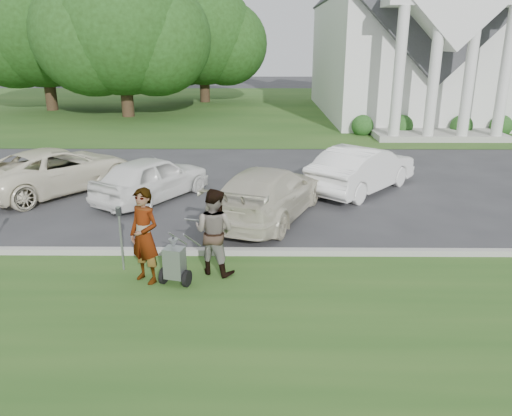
{
  "coord_description": "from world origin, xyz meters",
  "views": [
    {
      "loc": [
        0.33,
        -9.6,
        4.5
      ],
      "look_at": [
        0.24,
        0.0,
        1.29
      ],
      "focal_mm": 35.0,
      "sensor_mm": 36.0,
      "label": 1
    }
  ],
  "objects_px": {
    "tree_left": "(121,31)",
    "tree_far": "(41,22)",
    "person_right": "(214,232)",
    "car_a": "(58,170)",
    "car_b": "(152,178)",
    "car_d": "(362,169)",
    "tree_back": "(203,38)",
    "parking_meter_near": "(120,231)",
    "church": "(402,17)",
    "person_left": "(144,237)",
    "car_c": "(268,193)",
    "striping_cart": "(175,263)"
  },
  "relations": [
    {
      "from": "person_left",
      "to": "car_c",
      "type": "xyz_separation_m",
      "value": [
        2.42,
        3.77,
        -0.26
      ]
    },
    {
      "from": "car_b",
      "to": "person_left",
      "type": "bearing_deg",
      "value": 132.09
    },
    {
      "from": "tree_left",
      "to": "parking_meter_near",
      "type": "relative_size",
      "value": 7.65
    },
    {
      "from": "striping_cart",
      "to": "car_c",
      "type": "height_order",
      "value": "car_c"
    },
    {
      "from": "car_d",
      "to": "person_right",
      "type": "bearing_deg",
      "value": 96.11
    },
    {
      "from": "person_left",
      "to": "car_d",
      "type": "bearing_deg",
      "value": 83.68
    },
    {
      "from": "car_a",
      "to": "car_d",
      "type": "bearing_deg",
      "value": -141.91
    },
    {
      "from": "tree_far",
      "to": "car_a",
      "type": "xyz_separation_m",
      "value": [
        8.01,
        -19.46,
        -5.01
      ]
    },
    {
      "from": "person_left",
      "to": "car_b",
      "type": "distance_m",
      "value": 5.46
    },
    {
      "from": "tree_left",
      "to": "person_right",
      "type": "height_order",
      "value": "tree_left"
    },
    {
      "from": "tree_left",
      "to": "striping_cart",
      "type": "bearing_deg",
      "value": -73.65
    },
    {
      "from": "person_left",
      "to": "person_right",
      "type": "relative_size",
      "value": 1.07
    },
    {
      "from": "tree_far",
      "to": "person_right",
      "type": "distance_m",
      "value": 29.06
    },
    {
      "from": "church",
      "to": "car_a",
      "type": "bearing_deg",
      "value": -130.46
    },
    {
      "from": "car_b",
      "to": "tree_left",
      "type": "bearing_deg",
      "value": -41.81
    },
    {
      "from": "person_left",
      "to": "parking_meter_near",
      "type": "height_order",
      "value": "person_left"
    },
    {
      "from": "car_a",
      "to": "car_c",
      "type": "bearing_deg",
      "value": -163.34
    },
    {
      "from": "person_right",
      "to": "car_c",
      "type": "relative_size",
      "value": 0.37
    },
    {
      "from": "person_left",
      "to": "parking_meter_near",
      "type": "distance_m",
      "value": 0.78
    },
    {
      "from": "tree_left",
      "to": "car_b",
      "type": "height_order",
      "value": "tree_left"
    },
    {
      "from": "tree_back",
      "to": "parking_meter_near",
      "type": "height_order",
      "value": "tree_back"
    },
    {
      "from": "tree_left",
      "to": "car_a",
      "type": "relative_size",
      "value": 2.15
    },
    {
      "from": "striping_cart",
      "to": "car_a",
      "type": "relative_size",
      "value": 0.24
    },
    {
      "from": "tree_back",
      "to": "car_b",
      "type": "relative_size",
      "value": 2.45
    },
    {
      "from": "person_left",
      "to": "car_b",
      "type": "bearing_deg",
      "value": 134.53
    },
    {
      "from": "tree_left",
      "to": "car_c",
      "type": "xyz_separation_m",
      "value": [
        8.54,
        -18.95,
        -4.42
      ]
    },
    {
      "from": "car_a",
      "to": "car_d",
      "type": "xyz_separation_m",
      "value": [
        9.54,
        0.1,
        0.03
      ]
    },
    {
      "from": "tree_far",
      "to": "parking_meter_near",
      "type": "xyz_separation_m",
      "value": [
        11.52,
        -25.23,
        -4.82
      ]
    },
    {
      "from": "car_a",
      "to": "person_right",
      "type": "bearing_deg",
      "value": 170.23
    },
    {
      "from": "striping_cart",
      "to": "parking_meter_near",
      "type": "bearing_deg",
      "value": 167.46
    },
    {
      "from": "person_right",
      "to": "car_b",
      "type": "distance_m",
      "value": 5.47
    },
    {
      "from": "tree_back",
      "to": "car_d",
      "type": "relative_size",
      "value": 2.21
    },
    {
      "from": "parking_meter_near",
      "to": "tree_back",
      "type": "bearing_deg",
      "value": 92.88
    },
    {
      "from": "car_d",
      "to": "tree_back",
      "type": "bearing_deg",
      "value": -32.01
    },
    {
      "from": "tree_far",
      "to": "person_left",
      "type": "height_order",
      "value": "tree_far"
    },
    {
      "from": "person_right",
      "to": "car_a",
      "type": "bearing_deg",
      "value": -22.86
    },
    {
      "from": "car_b",
      "to": "parking_meter_near",
      "type": "bearing_deg",
      "value": 126.2
    },
    {
      "from": "tree_left",
      "to": "tree_far",
      "type": "xyz_separation_m",
      "value": [
        -6.0,
        3.0,
        0.58
      ]
    },
    {
      "from": "tree_left",
      "to": "car_d",
      "type": "xyz_separation_m",
      "value": [
        11.54,
        -16.36,
        -4.39
      ]
    },
    {
      "from": "tree_back",
      "to": "car_b",
      "type": "distance_m",
      "value": 25.7
    },
    {
      "from": "parking_meter_near",
      "to": "car_a",
      "type": "height_order",
      "value": "parking_meter_near"
    },
    {
      "from": "church",
      "to": "car_d",
      "type": "bearing_deg",
      "value": -107.37
    },
    {
      "from": "church",
      "to": "parking_meter_near",
      "type": "distance_m",
      "value": 26.52
    },
    {
      "from": "church",
      "to": "tree_left",
      "type": "distance_m",
      "value": 17.07
    },
    {
      "from": "church",
      "to": "tree_back",
      "type": "xyz_separation_m",
      "value": [
        -13.01,
        6.87,
        -1.21
      ]
    },
    {
      "from": "striping_cart",
      "to": "person_right",
      "type": "distance_m",
      "value": 1.0
    },
    {
      "from": "church",
      "to": "person_left",
      "type": "height_order",
      "value": "church"
    },
    {
      "from": "car_d",
      "to": "person_left",
      "type": "bearing_deg",
      "value": 90.33
    },
    {
      "from": "tree_back",
      "to": "person_right",
      "type": "xyz_separation_m",
      "value": [
        3.42,
        -30.32,
        -3.84
      ]
    },
    {
      "from": "car_a",
      "to": "car_b",
      "type": "height_order",
      "value": "car_a"
    }
  ]
}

